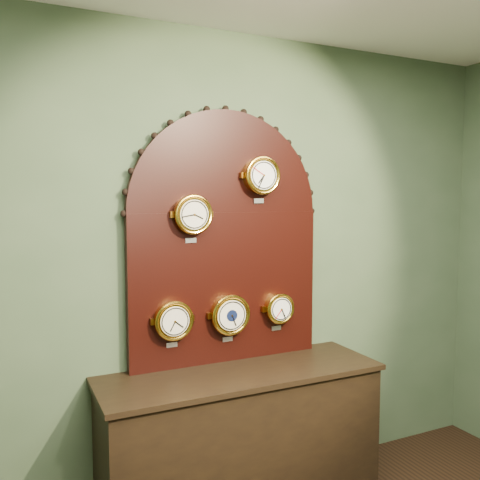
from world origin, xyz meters
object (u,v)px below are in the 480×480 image
roman_clock (193,214)px  arabic_clock (261,176)px  barometer (230,314)px  display_board (226,230)px  tide_clock (279,308)px  shop_counter (241,443)px  hygrometer (173,320)px

roman_clock → arabic_clock: (0.44, -0.00, 0.23)m
barometer → display_board: bearing=86.0°
display_board → tide_clock: 0.60m
tide_clock → shop_counter: bearing=-155.0°
arabic_clock → tide_clock: bearing=0.5°
shop_counter → roman_clock: (-0.23, 0.15, 1.32)m
barometer → tide_clock: size_ratio=1.21×
hygrometer → barometer: (0.35, -0.00, -0.00)m
display_board → arabic_clock: (0.20, -0.07, 0.32)m
tide_clock → roman_clock: bearing=-179.9°
shop_counter → tide_clock: tide_clock is taller
shop_counter → hygrometer: hygrometer is taller
display_board → tide_clock: display_board is taller
shop_counter → display_board: bearing=90.0°
hygrometer → tide_clock: hygrometer is taller
display_board → arabic_clock: 0.39m
barometer → hygrometer: bearing=179.9°
shop_counter → arabic_clock: arabic_clock is taller
shop_counter → roman_clock: bearing=146.7°
shop_counter → display_board: (0.00, 0.22, 1.23)m
arabic_clock → barometer: arabic_clock is taller
display_board → barometer: display_board is taller
tide_clock → arabic_clock: bearing=-179.5°
display_board → tide_clock: size_ratio=6.30×
shop_counter → hygrometer: 0.82m
hygrometer → tide_clock: bearing=0.1°
arabic_clock → barometer: size_ratio=0.95×
roman_clock → hygrometer: bearing=-180.0°
hygrometer → barometer: size_ratio=0.95×
display_board → hygrometer: display_board is taller
hygrometer → tide_clock: 0.68m
display_board → roman_clock: 0.26m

